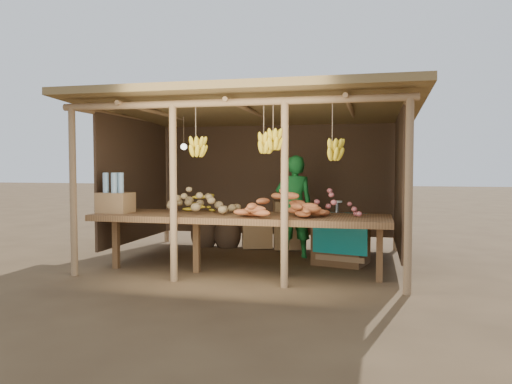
# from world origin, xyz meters

# --- Properties ---
(ground) EXTENTS (60.00, 60.00, 0.00)m
(ground) POSITION_xyz_m (0.00, 0.00, 0.00)
(ground) COLOR brown
(ground) RESTS_ON ground
(stall_structure) EXTENTS (4.70, 3.50, 2.43)m
(stall_structure) POSITION_xyz_m (0.05, -0.00, 1.92)
(stall_structure) COLOR #9E7851
(stall_structure) RESTS_ON ground
(counter) EXTENTS (3.90, 1.05, 0.80)m
(counter) POSITION_xyz_m (0.00, -0.95, 0.74)
(counter) COLOR brown
(counter) RESTS_ON ground
(potato_heap) EXTENTS (1.12, 0.74, 0.37)m
(potato_heap) POSITION_xyz_m (-0.67, -0.84, 0.98)
(potato_heap) COLOR #967B4D
(potato_heap) RESTS_ON counter
(sweet_potato_heap) EXTENTS (1.22, 0.99, 0.36)m
(sweet_potato_heap) POSITION_xyz_m (0.61, -1.18, 0.98)
(sweet_potato_heap) COLOR #B45B2E
(sweet_potato_heap) RESTS_ON counter
(onion_heap) EXTENTS (0.79, 0.51, 0.35)m
(onion_heap) POSITION_xyz_m (1.20, -0.90, 0.98)
(onion_heap) COLOR #BC5D5B
(onion_heap) RESTS_ON counter
(banana_pile) EXTENTS (0.57, 0.39, 0.34)m
(banana_pile) POSITION_xyz_m (-0.63, -0.55, 0.97)
(banana_pile) COLOR gold
(banana_pile) RESTS_ON counter
(tomato_basin) EXTENTS (0.44, 0.44, 0.23)m
(tomato_basin) POSITION_xyz_m (-1.90, -0.87, 0.89)
(tomato_basin) COLOR navy
(tomato_basin) RESTS_ON counter
(bottle_box) EXTENTS (0.45, 0.36, 0.55)m
(bottle_box) POSITION_xyz_m (-1.74, -1.06, 1.01)
(bottle_box) COLOR #9A7045
(bottle_box) RESTS_ON counter
(vendor) EXTENTS (0.67, 0.54, 1.61)m
(vendor) POSITION_xyz_m (0.51, 0.44, 0.80)
(vendor) COLOR #19702A
(vendor) RESTS_ON ground
(tarp_crate) EXTENTS (0.94, 0.86, 0.95)m
(tarp_crate) POSITION_xyz_m (1.26, 0.09, 0.39)
(tarp_crate) COLOR brown
(tarp_crate) RESTS_ON ground
(carton_stack) EXTENTS (1.17, 0.55, 0.82)m
(carton_stack) POSITION_xyz_m (0.12, 1.16, 0.36)
(carton_stack) COLOR #9A7045
(carton_stack) RESTS_ON ground
(burlap_sacks) EXTENTS (0.92, 0.48, 0.65)m
(burlap_sacks) POSITION_xyz_m (-1.01, 1.15, 0.28)
(burlap_sacks) COLOR #4E3624
(burlap_sacks) RESTS_ON ground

